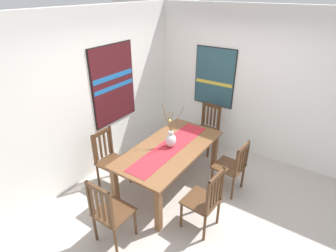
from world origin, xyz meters
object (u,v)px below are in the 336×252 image
at_px(chair_2, 110,212).
at_px(painting_on_back_wall, 113,84).
at_px(chair_1, 207,127).
at_px(painting_on_side_wall, 215,77).
at_px(chair_4, 110,159).
at_px(centerpiece_vase, 171,139).
at_px(chair_0, 232,166).
at_px(dining_table, 170,153).
at_px(chair_3, 205,200).

relative_size(chair_2, painting_on_back_wall, 0.72).
xyz_separation_m(chair_1, painting_on_side_wall, (0.37, 0.10, 0.90)).
bearing_deg(painting_on_side_wall, chair_2, -177.63).
relative_size(chair_4, painting_on_back_wall, 0.70).
relative_size(centerpiece_vase, painting_on_side_wall, 0.60).
bearing_deg(chair_0, dining_table, 117.38).
height_order(chair_1, chair_2, chair_2).
xyz_separation_m(dining_table, chair_1, (1.35, 0.03, -0.14)).
relative_size(chair_0, painting_on_side_wall, 0.78).
distance_m(chair_3, painting_on_back_wall, 2.45).
relative_size(chair_0, chair_4, 0.93).
bearing_deg(chair_4, chair_0, -60.95).
relative_size(chair_1, chair_3, 0.99).
xyz_separation_m(chair_2, painting_on_side_wall, (3.04, 0.13, 0.89)).
xyz_separation_m(chair_0, chair_3, (-0.92, -0.01, 0.02)).
distance_m(chair_0, chair_3, 0.92).
relative_size(chair_1, chair_2, 0.96).
distance_m(chair_0, chair_4, 1.93).
xyz_separation_m(chair_1, chair_4, (-1.84, 0.80, 0.00)).
xyz_separation_m(centerpiece_vase, chair_2, (-1.35, -0.01, -0.37)).
xyz_separation_m(chair_3, chair_4, (-0.02, 1.70, -0.00)).
xyz_separation_m(chair_0, painting_on_back_wall, (-0.26, 2.15, 0.98)).
height_order(dining_table, centerpiece_vase, centerpiece_vase).
distance_m(chair_1, painting_on_back_wall, 1.96).
distance_m(centerpiece_vase, painting_on_side_wall, 1.77).
relative_size(dining_table, chair_3, 1.96).
xyz_separation_m(chair_0, chair_2, (-1.77, 0.86, 0.03)).
xyz_separation_m(chair_4, painting_on_back_wall, (0.68, 0.46, 0.96)).
relative_size(chair_0, chair_2, 0.91).
relative_size(dining_table, centerpiece_vase, 2.71).
xyz_separation_m(centerpiece_vase, chair_3, (-0.50, -0.87, -0.37)).
distance_m(chair_2, chair_3, 1.21).
relative_size(chair_2, painting_on_side_wall, 0.86).
relative_size(chair_3, painting_on_side_wall, 0.84).
height_order(chair_3, painting_on_side_wall, painting_on_side_wall).
bearing_deg(chair_3, centerpiece_vase, 60.02).
bearing_deg(centerpiece_vase, chair_2, -179.74).
xyz_separation_m(dining_table, painting_on_back_wall, (0.19, 1.29, 0.81)).
bearing_deg(chair_0, painting_on_back_wall, 96.82).
relative_size(painting_on_back_wall, painting_on_side_wall, 1.19).
height_order(dining_table, chair_3, chair_3).
relative_size(centerpiece_vase, painting_on_back_wall, 0.51).
bearing_deg(chair_1, chair_4, 156.47).
height_order(chair_3, painting_on_back_wall, painting_on_back_wall).
relative_size(chair_2, chair_4, 1.02).
xyz_separation_m(dining_table, chair_4, (-0.49, 0.83, -0.14)).
bearing_deg(chair_3, chair_1, 26.14).
bearing_deg(chair_1, chair_2, -179.38).
bearing_deg(chair_4, chair_3, -89.41).
relative_size(dining_table, chair_4, 1.95).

